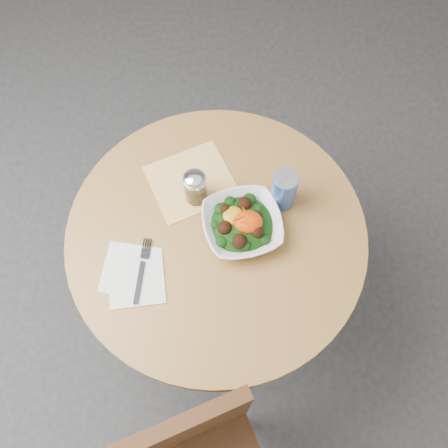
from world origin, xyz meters
name	(u,v)px	position (x,y,z in m)	size (l,w,h in m)	color
ground	(219,302)	(0.00, 0.00, 0.00)	(6.00, 6.00, 0.00)	#2D2D2F
table	(217,256)	(0.00, 0.00, 0.55)	(0.90, 0.90, 0.75)	black
cloth_napkin	(191,181)	(-0.08, 0.17, 0.75)	(0.24, 0.22, 0.00)	#FFA50D
paper_napkins	(133,275)	(-0.23, -0.14, 0.75)	(0.20, 0.21, 0.00)	white
salad_bowl	(242,224)	(0.08, 0.01, 0.78)	(0.28, 0.28, 0.09)	white
fork	(142,268)	(-0.21, -0.12, 0.76)	(0.04, 0.20, 0.00)	black
spice_shaker	(195,187)	(-0.06, 0.12, 0.81)	(0.07, 0.07, 0.13)	silver
beverage_can	(284,190)	(0.20, 0.11, 0.82)	(0.07, 0.07, 0.14)	#0E379A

